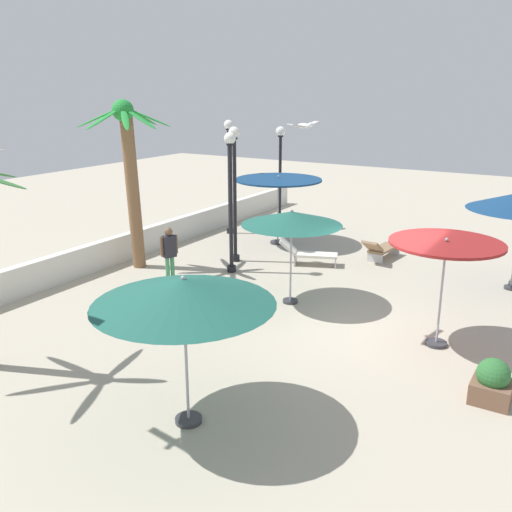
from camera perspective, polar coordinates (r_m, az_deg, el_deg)
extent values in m
plane|color=#B2A893|center=(13.50, 11.83, -7.74)|extent=(56.00, 56.00, 0.00)
cube|color=silver|center=(18.24, -16.21, -0.09)|extent=(25.20, 0.30, 0.88)
cylinder|color=#333338|center=(17.60, 24.60, -2.96)|extent=(0.36, 0.36, 0.08)
cylinder|color=#333338|center=(10.08, -6.91, -16.28)|extent=(0.47, 0.47, 0.08)
cylinder|color=#A5A5AD|center=(9.54, -7.14, -10.86)|extent=(0.05, 0.05, 2.23)
cone|color=#1E594C|center=(9.02, -7.43, -3.61)|extent=(3.01, 3.01, 0.44)
sphere|color=#99999E|center=(8.94, -7.48, -2.25)|extent=(0.08, 0.08, 0.08)
cylinder|color=#333338|center=(13.27, 17.95, -8.50)|extent=(0.48, 0.48, 0.08)
cylinder|color=#A5A5AD|center=(12.83, 18.41, -3.81)|extent=(0.05, 0.05, 2.39)
cylinder|color=maroon|center=(12.49, 18.90, 1.26)|extent=(2.41, 2.41, 0.06)
sphere|color=#99999E|center=(12.47, 18.94, 1.59)|extent=(0.08, 0.08, 0.08)
cylinder|color=#333338|center=(15.05, 3.51, -4.62)|extent=(0.40, 0.40, 0.08)
cylinder|color=#A5A5AD|center=(14.70, 3.58, -0.77)|extent=(0.05, 0.05, 2.20)
cone|color=#1E594C|center=(14.38, 3.67, 3.89)|extent=(2.63, 2.63, 0.35)
sphere|color=#99999E|center=(14.34, 3.69, 4.63)|extent=(0.08, 0.08, 0.08)
cylinder|color=#333338|center=(20.73, 2.23, 1.41)|extent=(0.56, 0.56, 0.08)
cylinder|color=#A5A5AD|center=(20.46, 2.27, 4.55)|extent=(0.05, 0.05, 2.40)
cylinder|color=navy|center=(20.24, 2.31, 7.81)|extent=(3.14, 3.14, 0.06)
sphere|color=#99999E|center=(20.23, 2.31, 8.13)|extent=(0.08, 0.08, 0.08)
cylinder|color=brown|center=(17.77, -12.49, 6.42)|extent=(0.60, 0.40, 4.92)
sphere|color=#238B35|center=(17.37, -13.47, 14.30)|extent=(0.64, 0.64, 0.64)
ellipsoid|color=#238B35|center=(17.88, -11.71, 13.81)|extent=(1.35, 0.25, 0.62)
ellipsoid|color=#238B35|center=(18.08, -13.03, 13.76)|extent=(1.22, 0.92, 0.62)
ellipsoid|color=#238B35|center=(17.89, -15.11, 13.59)|extent=(0.21, 1.34, 0.62)
ellipsoid|color=#238B35|center=(17.46, -15.83, 13.47)|extent=(1.00, 1.17, 0.62)
ellipsoid|color=#238B35|center=(16.92, -15.32, 13.42)|extent=(1.35, 0.33, 0.62)
ellipsoid|color=#238B35|center=(16.66, -13.25, 13.52)|extent=(1.04, 1.13, 0.62)
ellipsoid|color=#238B35|center=(16.83, -11.81, 13.64)|extent=(0.34, 1.35, 0.62)
ellipsoid|color=#238B35|center=(17.35, -10.99, 13.77)|extent=(1.03, 1.15, 0.62)
cylinder|color=black|center=(23.15, 2.41, 3.19)|extent=(0.28, 0.28, 0.20)
cylinder|color=black|center=(22.80, 2.47, 7.50)|extent=(0.12, 0.12, 3.72)
cylinder|color=black|center=(22.58, 2.53, 12.16)|extent=(0.22, 0.22, 0.06)
sphere|color=white|center=(22.56, 2.53, 12.64)|extent=(0.38, 0.38, 0.38)
cylinder|color=black|center=(22.22, -2.67, 2.62)|extent=(0.28, 0.28, 0.20)
cylinder|color=black|center=(21.83, -2.74, 7.51)|extent=(0.12, 0.12, 4.04)
cylinder|color=black|center=(21.60, -2.81, 12.80)|extent=(0.22, 0.22, 0.06)
sphere|color=white|center=(21.59, -2.82, 13.28)|extent=(0.36, 0.36, 0.36)
cylinder|color=black|center=(17.50, -2.51, -1.30)|extent=(0.28, 0.28, 0.20)
cylinder|color=black|center=(17.02, -2.59, 4.71)|extent=(0.12, 0.12, 3.95)
cylinder|color=black|center=(16.72, -2.68, 11.34)|extent=(0.22, 0.22, 0.06)
sphere|color=white|center=(16.70, -2.69, 11.94)|extent=(0.35, 0.35, 0.35)
cylinder|color=black|center=(18.59, -2.11, -0.20)|extent=(0.28, 0.28, 0.20)
cylinder|color=black|center=(18.13, -2.18, 5.59)|extent=(0.12, 0.12, 4.03)
cylinder|color=black|center=(17.85, -2.25, 11.94)|extent=(0.22, 0.22, 0.06)
sphere|color=white|center=(17.84, -2.26, 12.52)|extent=(0.36, 0.36, 0.36)
cube|color=#B7B7BC|center=(19.91, 13.74, 0.69)|extent=(0.11, 0.55, 0.35)
cube|color=#B7B7BC|center=(18.77, 12.07, -0.17)|extent=(0.11, 0.55, 0.35)
cube|color=#8C6B4C|center=(19.29, 12.96, 0.77)|extent=(1.46, 0.72, 0.08)
cube|color=#8C6B4C|center=(18.45, 11.84, 1.00)|extent=(0.65, 0.62, 0.42)
cube|color=#B7B7BC|center=(18.18, 8.15, -0.51)|extent=(0.53, 0.24, 0.35)
cube|color=#B7B7BC|center=(18.26, 4.07, -0.31)|extent=(0.53, 0.24, 0.35)
cube|color=silver|center=(18.16, 6.12, 0.12)|extent=(1.03, 1.50, 0.08)
cube|color=silver|center=(18.16, 3.30, 1.02)|extent=(0.72, 0.72, 0.47)
cylinder|color=#3F8C59|center=(16.30, -9.02, -1.61)|extent=(0.12, 0.12, 0.88)
cylinder|color=#3F8C59|center=(16.37, -8.53, -1.50)|extent=(0.12, 0.12, 0.88)
cube|color=#26262D|center=(16.12, -8.89, 0.99)|extent=(0.42, 0.35, 0.63)
sphere|color=brown|center=(16.01, -8.96, 2.48)|extent=(0.24, 0.24, 0.24)
cylinder|color=brown|center=(16.00, -9.64, 0.95)|extent=(0.08, 0.08, 0.56)
cylinder|color=brown|center=(16.22, -8.15, 1.24)|extent=(0.08, 0.08, 0.56)
ellipsoid|color=white|center=(12.14, 4.91, 13.12)|extent=(0.16, 0.33, 0.12)
sphere|color=white|center=(12.05, 5.61, 13.21)|extent=(0.10, 0.10, 0.10)
cube|color=silver|center=(12.36, 5.59, 13.25)|extent=(0.53, 0.20, 0.12)
cube|color=silver|center=(11.92, 4.21, 13.16)|extent=(0.54, 0.20, 0.11)
cube|color=brown|center=(11.34, 22.92, -12.64)|extent=(0.70, 0.70, 0.40)
sphere|color=#2D6B33|center=(11.18, 23.12, -11.07)|extent=(0.60, 0.60, 0.60)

